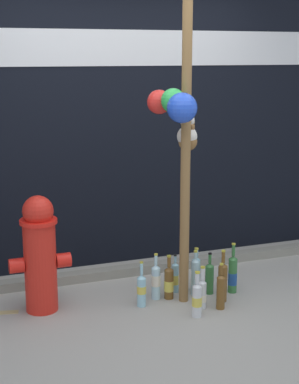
{
  "coord_description": "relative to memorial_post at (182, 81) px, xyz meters",
  "views": [
    {
      "loc": [
        -1.51,
        -3.61,
        1.94
      ],
      "look_at": [
        -0.05,
        0.41,
        0.92
      ],
      "focal_mm": 54.84,
      "sensor_mm": 36.0,
      "label": 1
    }
  ],
  "objects": [
    {
      "name": "litter_0",
      "position": [
        -1.32,
        0.25,
        -1.74
      ],
      "size": [
        0.17,
        0.1,
        0.01
      ],
      "primitive_type": "cube",
      "rotation": [
        0.0,
        0.0,
        2.92
      ],
      "color": "tan",
      "rests_on": "ground_plane"
    },
    {
      "name": "bottle_4",
      "position": [
        0.11,
        -0.18,
        -1.61
      ],
      "size": [
        0.07,
        0.07,
        0.34
      ],
      "color": "silver",
      "rests_on": "ground_plane"
    },
    {
      "name": "bottle_8",
      "position": [
        0.29,
        0.06,
        -1.6
      ],
      "size": [
        0.07,
        0.07,
        0.35
      ],
      "color": "#337038",
      "rests_on": "ground_plane"
    },
    {
      "name": "curb_strip",
      "position": [
        -0.2,
        0.69,
        -1.7
      ],
      "size": [
        8.0,
        0.12,
        0.08
      ],
      "primitive_type": "cube",
      "color": "gray",
      "rests_on": "ground_plane"
    },
    {
      "name": "bottle_9",
      "position": [
        0.17,
        0.08,
        -1.58
      ],
      "size": [
        0.07,
        0.07,
        0.38
      ],
      "color": "#B2DBEA",
      "rests_on": "ground_plane"
    },
    {
      "name": "bottle_7",
      "position": [
        -0.06,
        0.08,
        -1.6
      ],
      "size": [
        0.08,
        0.08,
        0.37
      ],
      "color": "brown",
      "rests_on": "ground_plane"
    },
    {
      "name": "bottle_2",
      "position": [
        -0.32,
        0.02,
        -1.6
      ],
      "size": [
        0.07,
        0.07,
        0.37
      ],
      "color": "#93CCE0",
      "rests_on": "ground_plane"
    },
    {
      "name": "bottle_1",
      "position": [
        -0.16,
        0.11,
        -1.59
      ],
      "size": [
        0.07,
        0.07,
        0.38
      ],
      "color": "#B2DBEA",
      "rests_on": "ground_plane"
    },
    {
      "name": "bottle_6",
      "position": [
        0.01,
        -0.3,
        -1.6
      ],
      "size": [
        0.08,
        0.08,
        0.36
      ],
      "color": "silver",
      "rests_on": "ground_plane"
    },
    {
      "name": "building_wall",
      "position": [
        -0.2,
        1.14,
        0.09
      ],
      "size": [
        10.0,
        0.21,
        3.65
      ],
      "color": "black",
      "rests_on": "ground_plane"
    },
    {
      "name": "bottle_3",
      "position": [
        0.32,
        -0.11,
        -1.57
      ],
      "size": [
        0.07,
        0.07,
        0.43
      ],
      "color": "brown",
      "rests_on": "ground_plane"
    },
    {
      "name": "bottle_11",
      "position": [
        0.48,
        0.02,
        -1.58
      ],
      "size": [
        0.07,
        0.07,
        0.43
      ],
      "color": "#337038",
      "rests_on": "ground_plane"
    },
    {
      "name": "bottle_10",
      "position": [
        0.24,
        -0.24,
        -1.59
      ],
      "size": [
        0.07,
        0.07,
        0.37
      ],
      "color": "brown",
      "rests_on": "ground_plane"
    },
    {
      "name": "fire_hydrant",
      "position": [
        -1.06,
        0.21,
        -1.28
      ],
      "size": [
        0.47,
        0.28,
        0.91
      ],
      "color": "red",
      "rests_on": "ground_plane"
    },
    {
      "name": "ground_plane",
      "position": [
        -0.2,
        -0.41,
        -1.74
      ],
      "size": [
        14.0,
        14.0,
        0.0
      ],
      "primitive_type": "plane",
      "color": "#9E9B93"
    },
    {
      "name": "memorial_post",
      "position": [
        0.0,
        0.0,
        0.0
      ],
      "size": [
        0.51,
        0.51,
        2.91
      ],
      "color": "olive",
      "rests_on": "ground_plane"
    },
    {
      "name": "bottle_5",
      "position": [
        0.04,
        0.19,
        -1.61
      ],
      "size": [
        0.06,
        0.06,
        0.33
      ],
      "color": "#93CCE0",
      "rests_on": "ground_plane"
    },
    {
      "name": "bottle_0",
      "position": [
        0.22,
        0.18,
        -1.59
      ],
      "size": [
        0.07,
        0.07,
        0.37
      ],
      "color": "#93CCE0",
      "rests_on": "ground_plane"
    }
  ]
}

